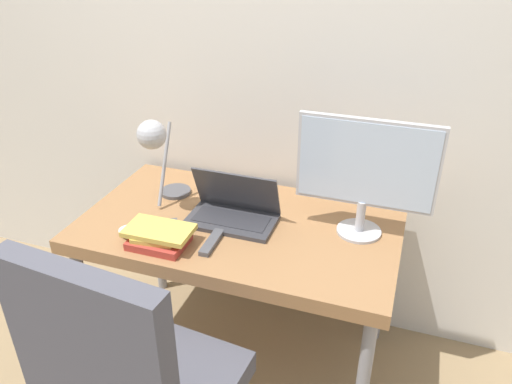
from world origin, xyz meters
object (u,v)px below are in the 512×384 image
monitor (366,170)px  book_stack (158,237)px  laptop (233,211)px  desk_lamp (156,145)px  game_controller (137,232)px  office_chair (130,383)px

monitor → book_stack: 0.84m
laptop → monitor: size_ratio=0.69×
monitor → laptop: bearing=-171.0°
desk_lamp → game_controller: size_ratio=2.61×
book_stack → game_controller: size_ratio=1.66×
monitor → office_chair: 1.11m
monitor → desk_lamp: bearing=-174.8°
monitor → desk_lamp: (-0.85, -0.08, 0.02)m
monitor → office_chair: bearing=-122.0°
book_stack → game_controller: book_stack is taller
laptop → game_controller: 0.40m
laptop → book_stack: 0.33m
game_controller → laptop: bearing=37.1°
book_stack → office_chair: bearing=-71.5°
desk_lamp → game_controller: 0.37m
laptop → book_stack: laptop is taller
monitor → game_controller: bearing=-158.9°
laptop → office_chair: (-0.03, -0.79, -0.17)m
game_controller → book_stack: bearing=-10.0°
desk_lamp → laptop: bearing=-0.7°
laptop → book_stack: bearing=-128.7°
laptop → monitor: monitor is taller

